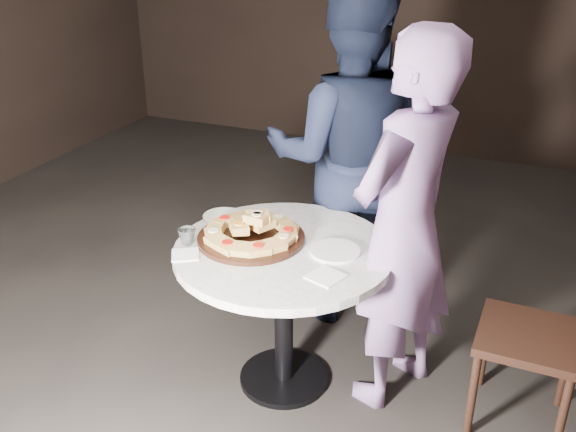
{
  "coord_description": "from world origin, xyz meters",
  "views": [
    {
      "loc": [
        1.07,
        -2.25,
        2.02
      ],
      "look_at": [
        0.11,
        0.05,
        0.85
      ],
      "focal_mm": 40.0,
      "sensor_mm": 36.0,
      "label": 1
    }
  ],
  "objects": [
    {
      "name": "chair_far",
      "position": [
        0.15,
        1.25,
        0.45
      ],
      "size": [
        0.4,
        0.41,
        0.77
      ],
      "rotation": [
        0.0,
        0.0,
        3.04
      ],
      "color": "black",
      "rests_on": "ground"
    },
    {
      "name": "plate_right",
      "position": [
        0.33,
        0.04,
        0.72
      ],
      "size": [
        0.24,
        0.24,
        0.01
      ],
      "primitive_type": "cylinder",
      "rotation": [
        0.0,
        0.0,
        -0.13
      ],
      "color": "white",
      "rests_on": "table"
    },
    {
      "name": "water_glass",
      "position": [
        -0.29,
        -0.13,
        0.75
      ],
      "size": [
        0.08,
        0.08,
        0.07
      ],
      "primitive_type": "imported",
      "rotation": [
        0.0,
        0.0,
        0.04
      ],
      "color": "silver",
      "rests_on": "table"
    },
    {
      "name": "napkin_far",
      "position": [
        0.37,
        -0.17,
        0.72
      ],
      "size": [
        0.16,
        0.16,
        0.01
      ],
      "primitive_type": "cube",
      "rotation": [
        0.0,
        0.0,
        -0.33
      ],
      "color": "white",
      "rests_on": "table"
    },
    {
      "name": "plate_left",
      "position": [
        -0.27,
        0.17,
        0.72
      ],
      "size": [
        0.24,
        0.24,
        0.01
      ],
      "primitive_type": "cylinder",
      "rotation": [
        0.0,
        0.0,
        -0.29
      ],
      "color": "white",
      "rests_on": "table"
    },
    {
      "name": "diner_teal",
      "position": [
        0.6,
        0.15,
        0.84
      ],
      "size": [
        0.6,
        0.71,
        1.67
      ],
      "primitive_type": "imported",
      "rotation": [
        0.0,
        0.0,
        -1.95
      ],
      "color": "#7E659D",
      "rests_on": "ground"
    },
    {
      "name": "chair_right",
      "position": [
        1.24,
        0.15,
        0.5
      ],
      "size": [
        0.43,
        0.42,
        0.87
      ],
      "rotation": [
        0.0,
        0.0,
        -1.59
      ],
      "color": "black",
      "rests_on": "ground"
    },
    {
      "name": "table",
      "position": [
        0.11,
        -0.0,
        0.58
      ],
      "size": [
        1.07,
        1.07,
        0.72
      ],
      "rotation": [
        0.0,
        0.0,
        -0.13
      ],
      "color": "black",
      "rests_on": "ground"
    },
    {
      "name": "floor",
      "position": [
        0.0,
        0.0,
        0.0
      ],
      "size": [
        7.0,
        7.0,
        0.0
      ],
      "primitive_type": "plane",
      "color": "black",
      "rests_on": "ground"
    },
    {
      "name": "diner_navy",
      "position": [
        0.16,
        0.74,
        0.89
      ],
      "size": [
        1.03,
        0.9,
        1.79
      ],
      "primitive_type": "imported",
      "rotation": [
        0.0,
        0.0,
        3.43
      ],
      "color": "black",
      "rests_on": "ground"
    },
    {
      "name": "serving_board",
      "position": [
        -0.05,
        0.01,
        0.73
      ],
      "size": [
        0.61,
        0.61,
        0.02
      ],
      "primitive_type": "cylinder",
      "rotation": [
        0.0,
        0.0,
        -0.37
      ],
      "color": "black",
      "rests_on": "table"
    },
    {
      "name": "napkin_near",
      "position": [
        -0.24,
        -0.22,
        0.72
      ],
      "size": [
        0.15,
        0.15,
        0.01
      ],
      "primitive_type": "cube",
      "rotation": [
        0.0,
        0.0,
        0.54
      ],
      "color": "white",
      "rests_on": "table"
    },
    {
      "name": "focaccia_pile",
      "position": [
        -0.04,
        0.01,
        0.77
      ],
      "size": [
        0.43,
        0.43,
        0.11
      ],
      "rotation": [
        0.0,
        0.0,
        0.32
      ],
      "color": "#B98D48",
      "rests_on": "serving_board"
    }
  ]
}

